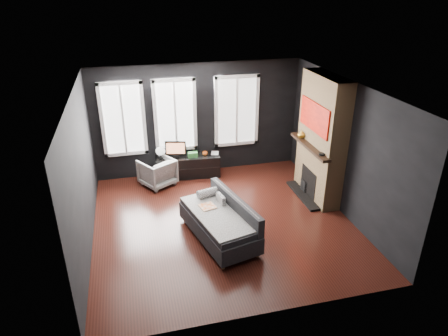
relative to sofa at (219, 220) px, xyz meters
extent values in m
plane|color=black|center=(0.20, 0.50, -0.39)|extent=(5.00, 5.00, 0.00)
plane|color=white|center=(0.20, 0.50, 2.31)|extent=(5.00, 5.00, 0.00)
cube|color=black|center=(0.20, 3.00, 0.96)|extent=(5.00, 0.02, 2.70)
cube|color=black|center=(-2.30, 0.50, 0.96)|extent=(0.02, 5.00, 2.70)
cube|color=black|center=(2.70, 0.50, 0.96)|extent=(0.02, 5.00, 2.70)
cube|color=gray|center=(0.12, 0.34, 0.17)|extent=(0.12, 0.30, 0.30)
imported|color=silver|center=(-0.90, 2.45, -0.04)|extent=(0.94, 0.92, 0.72)
imported|color=orange|center=(0.29, 2.69, 0.20)|extent=(0.12, 0.10, 0.12)
imported|color=#B5A68B|center=(0.46, 2.76, 0.26)|extent=(0.17, 0.07, 0.24)
cube|color=#337A35|center=(-0.02, 2.66, 0.20)|extent=(0.23, 0.14, 0.12)
imported|color=gold|center=(2.25, 1.55, 0.92)|extent=(0.22, 0.22, 0.17)
cylinder|color=black|center=(2.25, 0.55, 0.85)|extent=(0.15, 0.15, 0.04)
camera|label=1|loc=(-1.40, -6.07, 3.99)|focal=32.00mm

